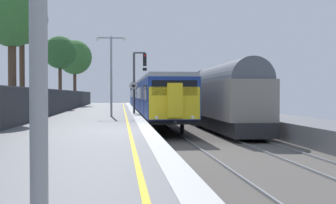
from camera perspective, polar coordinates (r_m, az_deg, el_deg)
name	(u,v)px	position (r m, az deg, el deg)	size (l,w,h in m)	color
ground	(202,144)	(17.57, 4.58, -5.78)	(17.40, 110.00, 1.21)	slate
commuter_train_at_platform	(149,96)	(42.15, -2.64, 0.77)	(2.83, 41.27, 3.81)	navy
freight_train_adjacent_track	(206,95)	(33.55, 5.25, 0.89)	(2.60, 25.18, 4.39)	#232326
signal_gantry	(138,75)	(33.40, -4.16, 3.71)	(1.10, 0.24, 4.83)	#47474C
speed_limit_sign	(134,93)	(31.22, -4.70, 1.17)	(0.59, 0.08, 2.41)	#59595B
platform_lamp_mid	(111,69)	(28.29, -7.72, 4.48)	(2.00, 0.20, 5.34)	#93999E
background_tree_left	(23,20)	(30.51, -19.11, 10.45)	(3.49, 3.49, 8.36)	#473323
background_tree_centre	(74,58)	(56.62, -12.66, 5.80)	(4.51, 4.51, 8.61)	#473323
background_tree_right	(60,54)	(44.74, -14.44, 6.40)	(3.35, 3.35, 7.46)	#473323
background_tree_back	(11,19)	(24.78, -20.53, 10.47)	(3.26, 3.26, 7.33)	#473323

